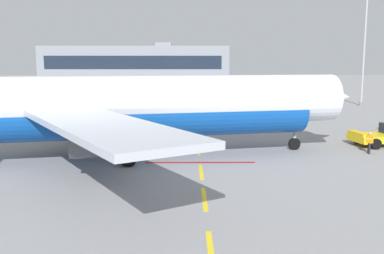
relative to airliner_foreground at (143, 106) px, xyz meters
name	(u,v)px	position (x,y,z in m)	size (l,w,h in m)	color
apron_paint_markings	(196,131)	(4.25, 12.50, -3.95)	(8.00, 93.39, 0.01)	yellow
airliner_foreground	(143,106)	(0.00, 0.00, 0.00)	(34.62, 33.88, 12.20)	silver
ground_crew_worker	(369,141)	(17.76, 0.94, -2.96)	(0.48, 0.63, 1.73)	#232328
apron_light_mast_far	(367,2)	(32.56, 39.18, 13.00)	(1.80, 1.80, 27.59)	slate
terminal_satellite	(137,64)	(-16.28, 133.79, 2.62)	(69.17, 22.53, 14.69)	gray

